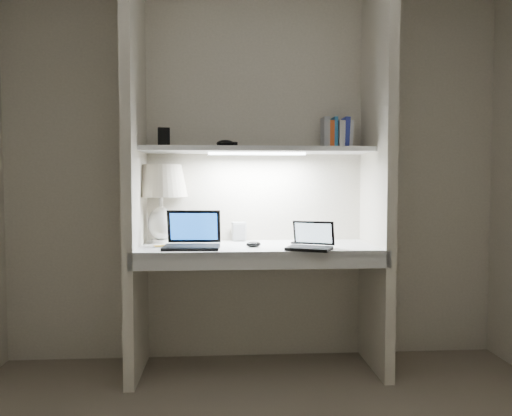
{
  "coord_description": "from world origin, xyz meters",
  "views": [
    {
      "loc": [
        -0.21,
        -1.76,
        1.15
      ],
      "look_at": [
        -0.02,
        1.05,
        1.01
      ],
      "focal_mm": 35.0,
      "sensor_mm": 36.0,
      "label": 1
    }
  ],
  "objects": [
    {
      "name": "back_wall",
      "position": [
        0.0,
        1.5,
        1.25
      ],
      "size": [
        3.2,
        0.01,
        2.5
      ],
      "primitive_type": "cube",
      "color": "beige",
      "rests_on": "floor"
    },
    {
      "name": "alcove_panel_left",
      "position": [
        -0.73,
        1.23,
        1.25
      ],
      "size": [
        0.06,
        0.55,
        2.5
      ],
      "primitive_type": "cube",
      "color": "beige",
      "rests_on": "floor"
    },
    {
      "name": "alcove_panel_right",
      "position": [
        0.73,
        1.23,
        1.25
      ],
      "size": [
        0.06,
        0.55,
        2.5
      ],
      "primitive_type": "cube",
      "color": "beige",
      "rests_on": "floor"
    },
    {
      "name": "desk",
      "position": [
        0.0,
        1.23,
        0.75
      ],
      "size": [
        1.4,
        0.55,
        0.04
      ],
      "primitive_type": "cube",
      "color": "white",
      "rests_on": "alcove_panel_left"
    },
    {
      "name": "desk_apron",
      "position": [
        0.0,
        0.96,
        0.72
      ],
      "size": [
        1.46,
        0.03,
        0.1
      ],
      "primitive_type": "cube",
      "color": "silver",
      "rests_on": "desk"
    },
    {
      "name": "shelf",
      "position": [
        0.0,
        1.32,
        1.35
      ],
      "size": [
        1.4,
        0.36,
        0.03
      ],
      "primitive_type": "cube",
      "color": "silver",
      "rests_on": "back_wall"
    },
    {
      "name": "strip_light",
      "position": [
        0.0,
        1.32,
        1.33
      ],
      "size": [
        0.6,
        0.04,
        0.02
      ],
      "primitive_type": "cube",
      "color": "white",
      "rests_on": "shelf"
    },
    {
      "name": "table_lamp",
      "position": [
        -0.6,
        1.39,
        1.1
      ],
      "size": [
        0.33,
        0.33,
        0.49
      ],
      "color": "white",
      "rests_on": "desk"
    },
    {
      "name": "laptop_main",
      "position": [
        -0.39,
        1.15,
        0.82
      ],
      "size": [
        0.33,
        0.29,
        0.22
      ],
      "rotation": [
        0.0,
        0.0,
        -0.05
      ],
      "color": "black",
      "rests_on": "desk"
    },
    {
      "name": "laptop_netbook",
      "position": [
        0.29,
        1.03,
        0.81
      ],
      "size": [
        0.31,
        0.29,
        0.16
      ],
      "rotation": [
        0.0,
        0.0,
        -0.42
      ],
      "color": "black",
      "rests_on": "desk"
    },
    {
      "name": "speaker",
      "position": [
        -0.11,
        1.45,
        0.83
      ],
      "size": [
        0.1,
        0.07,
        0.12
      ],
      "primitive_type": "cube",
      "rotation": [
        0.0,
        0.0,
        0.14
      ],
      "color": "silver",
      "rests_on": "desk"
    },
    {
      "name": "mouse",
      "position": [
        -0.03,
        1.15,
        0.79
      ],
      "size": [
        0.11,
        0.08,
        0.03
      ],
      "primitive_type": "ellipsoid",
      "rotation": [
        0.0,
        0.0,
        0.34
      ],
      "color": "black",
      "rests_on": "desk"
    },
    {
      "name": "cable_coil",
      "position": [
        0.27,
        1.32,
        0.78
      ],
      "size": [
        0.12,
        0.12,
        0.01
      ],
      "primitive_type": "torus",
      "rotation": [
        0.0,
        0.0,
        0.42
      ],
      "color": "black",
      "rests_on": "desk"
    },
    {
      "name": "sticky_note",
      "position": [
        -0.58,
        1.23,
        0.77
      ],
      "size": [
        0.09,
        0.09,
        0.0
      ],
      "primitive_type": "cube",
      "rotation": [
        0.0,
        0.0,
        0.33
      ],
      "color": "yellow",
      "rests_on": "desk"
    },
    {
      "name": "book_row",
      "position": [
        0.52,
        1.41,
        1.46
      ],
      "size": [
        0.19,
        0.13,
        0.2
      ],
      "color": "silver",
      "rests_on": "shelf"
    },
    {
      "name": "shelf_box",
      "position": [
        -0.58,
        1.39,
        1.43
      ],
      "size": [
        0.08,
        0.06,
        0.12
      ],
      "primitive_type": "cube",
      "rotation": [
        0.0,
        0.0,
        0.17
      ],
      "color": "black",
      "rests_on": "shelf"
    },
    {
      "name": "shelf_gadget",
      "position": [
        -0.2,
        1.34,
        1.39
      ],
      "size": [
        0.12,
        0.1,
        0.05
      ],
      "primitive_type": "ellipsoid",
      "rotation": [
        0.0,
        0.0,
        -0.22
      ],
      "color": "black",
      "rests_on": "shelf"
    }
  ]
}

